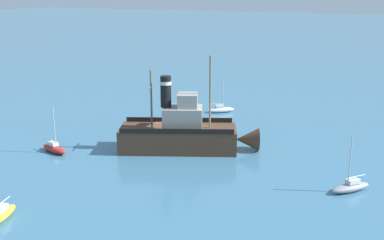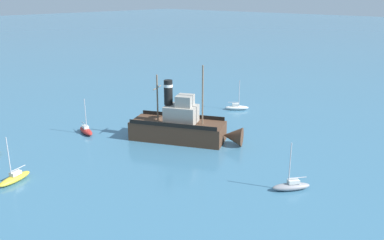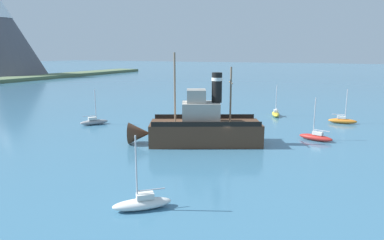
{
  "view_description": "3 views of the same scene",
  "coord_description": "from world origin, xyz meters",
  "px_view_note": "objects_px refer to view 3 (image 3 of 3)",
  "views": [
    {
      "loc": [
        41.92,
        25.11,
        16.26
      ],
      "look_at": [
        0.3,
        3.71,
        3.49
      ],
      "focal_mm": 45.0,
      "sensor_mm": 36.0,
      "label": 1
    },
    {
      "loc": [
        35.94,
        36.34,
        18.38
      ],
      "look_at": [
        -2.51,
        2.13,
        2.08
      ],
      "focal_mm": 38.0,
      "sensor_mm": 36.0,
      "label": 2
    },
    {
      "loc": [
        -33.7,
        -11.9,
        9.92
      ],
      "look_at": [
        2.72,
        4.77,
        1.95
      ],
      "focal_mm": 32.0,
      "sensor_mm": 36.0,
      "label": 3
    }
  ],
  "objects_px": {
    "old_tugboat": "(200,127)",
    "sailboat_white": "(142,203)",
    "sailboat_grey": "(94,122)",
    "sailboat_red": "(316,137)",
    "sailboat_yellow": "(276,113)",
    "sailboat_orange": "(342,120)"
  },
  "relations": [
    {
      "from": "sailboat_white",
      "to": "sailboat_grey",
      "type": "height_order",
      "value": "same"
    },
    {
      "from": "sailboat_white",
      "to": "sailboat_orange",
      "type": "bearing_deg",
      "value": -17.68
    },
    {
      "from": "old_tugboat",
      "to": "sailboat_white",
      "type": "height_order",
      "value": "old_tugboat"
    },
    {
      "from": "sailboat_orange",
      "to": "sailboat_white",
      "type": "distance_m",
      "value": 36.43
    },
    {
      "from": "sailboat_yellow",
      "to": "sailboat_grey",
      "type": "xyz_separation_m",
      "value": [
        -17.02,
        21.75,
        0.0
      ]
    },
    {
      "from": "sailboat_red",
      "to": "sailboat_white",
      "type": "distance_m",
      "value": 24.57
    },
    {
      "from": "sailboat_red",
      "to": "sailboat_yellow",
      "type": "height_order",
      "value": "same"
    },
    {
      "from": "sailboat_grey",
      "to": "sailboat_red",
      "type": "bearing_deg",
      "value": -82.82
    },
    {
      "from": "old_tugboat",
      "to": "sailboat_yellow",
      "type": "distance_m",
      "value": 20.7
    },
    {
      "from": "sailboat_yellow",
      "to": "sailboat_grey",
      "type": "distance_m",
      "value": 27.62
    },
    {
      "from": "sailboat_orange",
      "to": "sailboat_white",
      "type": "xyz_separation_m",
      "value": [
        -34.71,
        11.06,
        0.0
      ]
    },
    {
      "from": "sailboat_red",
      "to": "sailboat_white",
      "type": "height_order",
      "value": "same"
    },
    {
      "from": "sailboat_red",
      "to": "sailboat_white",
      "type": "relative_size",
      "value": 1.0
    },
    {
      "from": "sailboat_orange",
      "to": "sailboat_red",
      "type": "distance_m",
      "value": 11.94
    },
    {
      "from": "sailboat_orange",
      "to": "sailboat_grey",
      "type": "relative_size",
      "value": 1.0
    },
    {
      "from": "old_tugboat",
      "to": "sailboat_orange",
      "type": "height_order",
      "value": "old_tugboat"
    },
    {
      "from": "sailboat_orange",
      "to": "sailboat_yellow",
      "type": "distance_m",
      "value": 9.85
    },
    {
      "from": "sailboat_grey",
      "to": "sailboat_yellow",
      "type": "bearing_deg",
      "value": -51.96
    },
    {
      "from": "sailboat_grey",
      "to": "sailboat_white",
      "type": "bearing_deg",
      "value": -133.58
    },
    {
      "from": "sailboat_yellow",
      "to": "old_tugboat",
      "type": "bearing_deg",
      "value": 167.8
    },
    {
      "from": "sailboat_red",
      "to": "sailboat_grey",
      "type": "relative_size",
      "value": 1.0
    },
    {
      "from": "sailboat_grey",
      "to": "sailboat_orange",
      "type": "bearing_deg",
      "value": -64.05
    }
  ]
}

